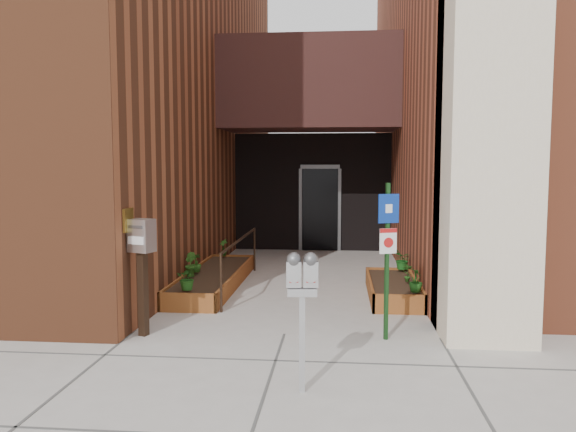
# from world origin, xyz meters

# --- Properties ---
(ground) EXTENTS (80.00, 80.00, 0.00)m
(ground) POSITION_xyz_m (0.00, 0.00, 0.00)
(ground) COLOR #9E9991
(ground) RESTS_ON ground
(architecture) EXTENTS (20.00, 14.60, 10.00)m
(architecture) POSITION_xyz_m (-0.18, 6.89, 4.98)
(architecture) COLOR brown
(architecture) RESTS_ON ground
(planter_left) EXTENTS (0.90, 3.60, 0.30)m
(planter_left) POSITION_xyz_m (-1.55, 2.70, 0.13)
(planter_left) COLOR brown
(planter_left) RESTS_ON ground
(planter_right) EXTENTS (0.80, 2.20, 0.30)m
(planter_right) POSITION_xyz_m (1.60, 2.20, 0.13)
(planter_right) COLOR brown
(planter_right) RESTS_ON ground
(handrail) EXTENTS (0.04, 3.34, 0.90)m
(handrail) POSITION_xyz_m (-1.05, 2.65, 0.75)
(handrail) COLOR black
(handrail) RESTS_ON ground
(parking_meter) EXTENTS (0.31, 0.16, 1.37)m
(parking_meter) POSITION_xyz_m (0.35, -1.83, 1.06)
(parking_meter) COLOR #ADADB0
(parking_meter) RESTS_ON ground
(sign_post) EXTENTS (0.26, 0.11, 1.98)m
(sign_post) POSITION_xyz_m (1.30, -0.11, 1.22)
(sign_post) COLOR #143714
(sign_post) RESTS_ON ground
(payment_dropbox) EXTENTS (0.36, 0.31, 1.52)m
(payment_dropbox) POSITION_xyz_m (-1.81, -0.22, 1.09)
(payment_dropbox) COLOR black
(payment_dropbox) RESTS_ON ground
(shrub_left_a) EXTENTS (0.42, 0.42, 0.37)m
(shrub_left_a) POSITION_xyz_m (-1.59, 1.13, 0.48)
(shrub_left_a) COLOR #215718
(shrub_left_a) RESTS_ON planter_left
(shrub_left_b) EXTENTS (0.31, 0.31, 0.41)m
(shrub_left_b) POSITION_xyz_m (-1.84, 2.18, 0.50)
(shrub_left_b) COLOR #295A19
(shrub_left_b) RESTS_ON planter_left
(shrub_left_c) EXTENTS (0.24, 0.24, 0.32)m
(shrub_left_c) POSITION_xyz_m (-1.83, 2.56, 0.46)
(shrub_left_c) COLOR #265719
(shrub_left_c) RESTS_ON planter_left
(shrub_left_d) EXTENTS (0.26, 0.26, 0.35)m
(shrub_left_d) POSITION_xyz_m (-1.70, 4.30, 0.48)
(shrub_left_d) COLOR #295B1A
(shrub_left_d) RESTS_ON planter_left
(shrub_right_a) EXTENTS (0.20, 0.20, 0.36)m
(shrub_right_a) POSITION_xyz_m (1.85, 1.30, 0.48)
(shrub_right_a) COLOR #1A5017
(shrub_right_a) RESTS_ON planter_right
(shrub_right_b) EXTENTS (0.19, 0.19, 0.30)m
(shrub_right_b) POSITION_xyz_m (1.82, 2.04, 0.45)
(shrub_right_b) COLOR #235618
(shrub_right_b) RESTS_ON planter_right
(shrub_right_c) EXTENTS (0.35, 0.35, 0.38)m
(shrub_right_c) POSITION_xyz_m (1.85, 3.10, 0.49)
(shrub_right_c) COLOR #19591A
(shrub_right_c) RESTS_ON planter_right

